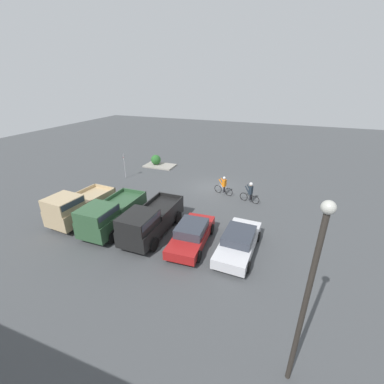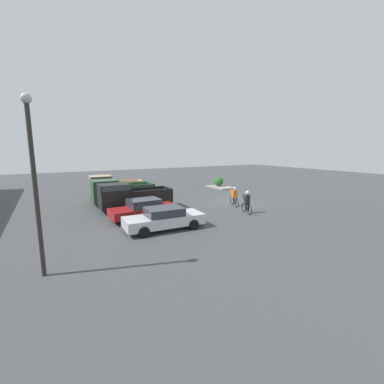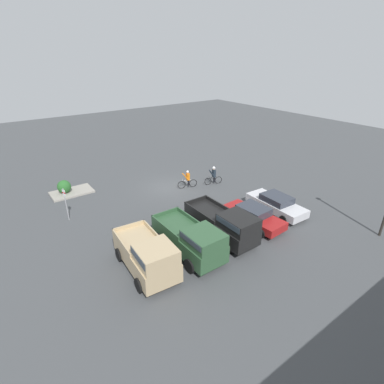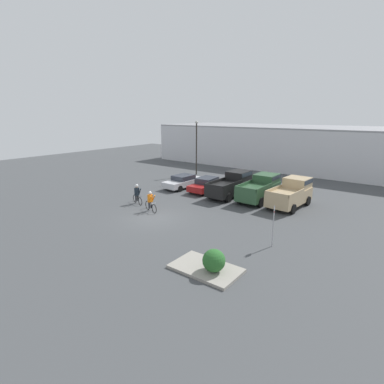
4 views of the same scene
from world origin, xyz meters
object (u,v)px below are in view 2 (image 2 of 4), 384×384
at_px(pickup_truck_0, 130,196).
at_px(fire_lane_sign, 182,176).
at_px(pickup_truck_2, 113,187).
at_px(sedan_1, 144,209).
at_px(cyclist_1, 247,202).
at_px(shrub, 219,182).
at_px(lamppost, 34,174).
at_px(cyclist_0, 235,197).
at_px(sedan_0, 164,218).
at_px(pickup_truck_1, 119,191).

height_order(pickup_truck_0, fire_lane_sign, fire_lane_sign).
bearing_deg(pickup_truck_2, sedan_1, -178.44).
bearing_deg(cyclist_1, shrub, -26.25).
relative_size(sedan_1, pickup_truck_2, 0.94).
bearing_deg(sedan_1, lamppost, 133.98).
bearing_deg(lamppost, cyclist_0, -67.23).
xyz_separation_m(sedan_0, cyclist_1, (0.46, -6.88, 0.23)).
height_order(pickup_truck_0, cyclist_0, pickup_truck_0).
distance_m(fire_lane_sign, lamppost, 21.74).
xyz_separation_m(fire_lane_sign, shrub, (-1.00, -4.66, -0.80)).
relative_size(cyclist_0, shrub, 1.57).
bearing_deg(lamppost, fire_lane_sign, -41.45).
distance_m(pickup_truck_0, lamppost, 10.79).
bearing_deg(pickup_truck_1, sedan_1, -176.62).
distance_m(sedan_1, pickup_truck_2, 8.44).
height_order(sedan_0, lamppost, lamppost).
xyz_separation_m(pickup_truck_1, lamppost, (-11.41, 5.69, 2.78)).
relative_size(cyclist_1, shrub, 1.55).
xyz_separation_m(cyclist_0, lamppost, (-5.85, 13.94, 3.11)).
bearing_deg(sedan_0, pickup_truck_2, 2.61).
height_order(pickup_truck_1, lamppost, lamppost).
xyz_separation_m(sedan_1, lamppost, (-5.81, 6.02, 3.22)).
height_order(sedan_0, fire_lane_sign, fire_lane_sign).
relative_size(pickup_truck_0, pickup_truck_2, 1.12).
bearing_deg(fire_lane_sign, cyclist_1, 174.94).
relative_size(sedan_0, pickup_truck_2, 0.98).
distance_m(sedan_1, shrub, 16.00).
relative_size(cyclist_1, fire_lane_sign, 0.69).
distance_m(pickup_truck_1, fire_lane_sign, 9.87).
xyz_separation_m(pickup_truck_1, fire_lane_sign, (4.79, -8.62, 0.37)).
xyz_separation_m(pickup_truck_2, cyclist_1, (-10.77, -7.39, -0.26)).
distance_m(cyclist_1, shrub, 13.09).
distance_m(sedan_1, pickup_truck_1, 5.63).
distance_m(pickup_truck_0, pickup_truck_2, 5.63).
relative_size(pickup_truck_0, pickup_truck_1, 1.06).
height_order(fire_lane_sign, shrub, fire_lane_sign).
bearing_deg(fire_lane_sign, pickup_truck_2, 102.98).
distance_m(sedan_0, pickup_truck_0, 5.64).
bearing_deg(sedan_1, shrub, -54.04).
bearing_deg(fire_lane_sign, pickup_truck_1, 119.07).
bearing_deg(pickup_truck_1, sedan_0, -175.84).
height_order(pickup_truck_2, cyclist_0, pickup_truck_2).
height_order(pickup_truck_2, shrub, pickup_truck_2).
distance_m(sedan_0, shrub, 17.58).
relative_size(pickup_truck_1, cyclist_0, 2.95).
relative_size(pickup_truck_1, lamppost, 0.78).
height_order(pickup_truck_2, lamppost, lamppost).
bearing_deg(sedan_0, pickup_truck_0, 4.22).
distance_m(cyclist_1, lamppost, 13.95).
xyz_separation_m(sedan_1, cyclist_0, (0.04, -7.92, 0.10)).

